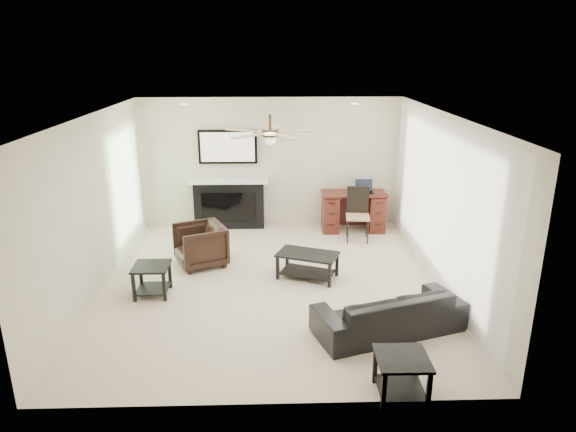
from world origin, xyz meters
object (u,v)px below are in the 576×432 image
(sofa, at_px, (389,312))
(coffee_table, at_px, (308,266))
(armchair, at_px, (200,245))
(fireplace_unit, at_px, (228,180))
(desk, at_px, (353,211))

(sofa, relative_size, coffee_table, 2.06)
(sofa, bearing_deg, armchair, -58.01)
(sofa, height_order, armchair, armchair)
(coffee_table, height_order, fireplace_unit, fireplace_unit)
(fireplace_unit, xyz_separation_m, desk, (2.39, -0.25, -0.57))
(sofa, xyz_separation_m, fireplace_unit, (-2.27, 3.99, 0.68))
(coffee_table, relative_size, fireplace_unit, 0.47)
(armchair, height_order, desk, desk)
(sofa, relative_size, armchair, 2.46)
(sofa, bearing_deg, desk, -110.25)
(coffee_table, bearing_deg, desk, 86.51)
(sofa, xyz_separation_m, armchair, (-2.60, 2.15, 0.07))
(fireplace_unit, bearing_deg, desk, -5.91)
(coffee_table, bearing_deg, armchair, -175.96)
(fireplace_unit, relative_size, desk, 1.57)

